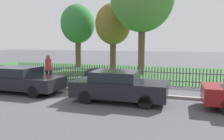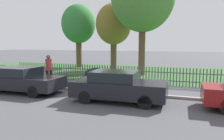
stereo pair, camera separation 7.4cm
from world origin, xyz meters
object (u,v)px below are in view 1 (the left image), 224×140
Objects in this scene: pedestrian_near_fence at (48,68)px; parked_car_navy_estate at (119,86)px; tree_nearest_kerb at (78,24)px; parked_car_black_saloon at (20,79)px; tree_behind_motorcycle at (113,25)px; covered_motorcycle at (98,74)px.

parked_car_navy_estate is at bearing 145.99° from pedestrian_near_fence.
parked_car_black_saloon is at bearing -76.95° from tree_nearest_kerb.
tree_behind_motorcycle reaches higher than pedestrian_near_fence.
tree_nearest_kerb is (-5.89, 8.72, 3.92)m from covered_motorcycle.
parked_car_navy_estate is 2.25× the size of pedestrian_near_fence.
tree_behind_motorcycle is at bearing 108.28° from parked_car_navy_estate.
tree_behind_motorcycle is at bearing -12.75° from tree_nearest_kerb.
tree_behind_motorcycle is (-3.97, 11.16, 3.67)m from parked_car_navy_estate.
parked_car_black_saloon is at bearing 178.13° from parked_car_navy_estate.
parked_car_navy_estate reaches higher than covered_motorcycle.
parked_car_navy_estate is 12.40m from tree_behind_motorcycle.
parked_car_navy_estate is 5.87m from pedestrian_near_fence.
parked_car_black_saloon is 2.39m from pedestrian_near_fence.
parked_car_black_saloon is 2.27× the size of covered_motorcycle.
parked_car_navy_estate is 4.17m from covered_motorcycle.
covered_motorcycle is (3.08, 3.36, -0.03)m from parked_car_black_saloon.
parked_car_black_saloon is 4.56m from covered_motorcycle.
tree_behind_motorcycle is (-1.58, 7.74, 3.71)m from covered_motorcycle.
parked_car_navy_estate is 0.65× the size of tree_behind_motorcycle.
parked_car_black_saloon is 1.08× the size of parked_car_navy_estate.
tree_nearest_kerb is (-8.28, 12.13, 3.88)m from parked_car_navy_estate.
tree_nearest_kerb is at bearing 167.25° from tree_behind_motorcycle.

